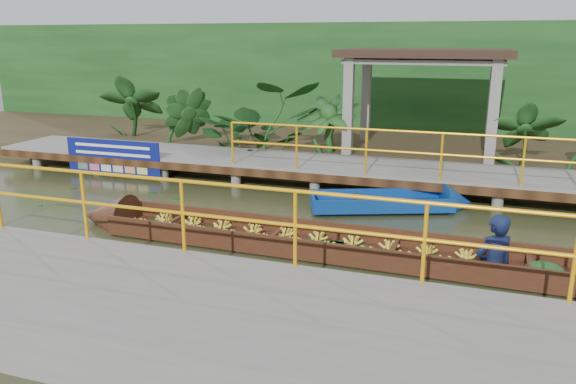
% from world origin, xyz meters
% --- Properties ---
extents(ground, '(80.00, 80.00, 0.00)m').
position_xyz_m(ground, '(0.00, 0.00, 0.00)').
color(ground, '#2E3319').
rests_on(ground, ground).
extents(land_strip, '(30.00, 8.00, 0.45)m').
position_xyz_m(land_strip, '(0.00, 7.50, 0.23)').
color(land_strip, '#352C1A').
rests_on(land_strip, ground).
extents(far_dock, '(16.00, 2.06, 1.66)m').
position_xyz_m(far_dock, '(0.02, 3.43, 0.48)').
color(far_dock, slate).
rests_on(far_dock, ground).
extents(near_dock, '(18.00, 2.40, 1.73)m').
position_xyz_m(near_dock, '(1.00, -4.20, 0.30)').
color(near_dock, slate).
rests_on(near_dock, ground).
extents(pavilion, '(4.40, 3.00, 3.00)m').
position_xyz_m(pavilion, '(3.00, 6.30, 2.82)').
color(pavilion, slate).
rests_on(pavilion, ground).
extents(foliage_backdrop, '(30.00, 0.80, 4.00)m').
position_xyz_m(foliage_backdrop, '(0.00, 10.00, 2.00)').
color(foliage_backdrop, '#143E16').
rests_on(foliage_backdrop, ground).
extents(vendor_boat, '(10.07, 1.21, 2.18)m').
position_xyz_m(vendor_boat, '(2.65, -0.88, 0.24)').
color(vendor_boat, '#33180E').
rests_on(vendor_boat, ground).
extents(moored_blue_boat, '(3.44, 2.02, 0.80)m').
position_xyz_m(moored_blue_boat, '(3.45, 2.12, 0.14)').
color(moored_blue_boat, navy).
rests_on(moored_blue_boat, ground).
extents(blue_banner, '(2.75, 0.04, 0.86)m').
position_xyz_m(blue_banner, '(-4.34, 2.48, 0.56)').
color(blue_banner, navy).
rests_on(blue_banner, ground).
extents(tropical_plants, '(14.28, 1.28, 1.60)m').
position_xyz_m(tropical_plants, '(0.31, 5.30, 1.25)').
color(tropical_plants, '#143E16').
rests_on(tropical_plants, ground).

